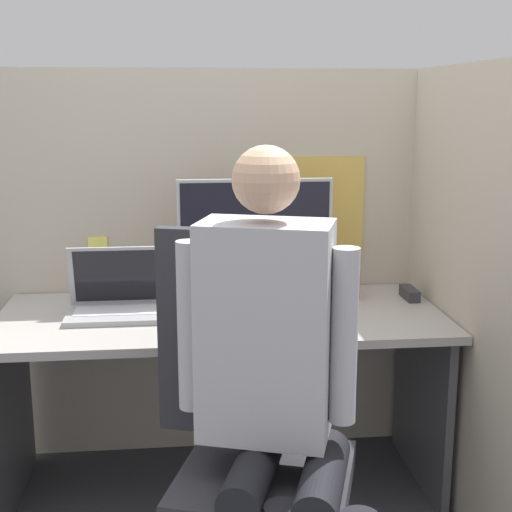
# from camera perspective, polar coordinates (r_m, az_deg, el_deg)

# --- Properties ---
(cubicle_panel_back) EXTENTS (2.12, 0.05, 1.58)m
(cubicle_panel_back) POSITION_cam_1_polar(r_m,az_deg,el_deg) (2.94, -3.18, -0.77)
(cubicle_panel_back) COLOR #B7AD99
(cubicle_panel_back) RESTS_ON ground
(cubicle_panel_right) EXTENTS (0.04, 1.34, 1.58)m
(cubicle_panel_right) POSITION_cam_1_polar(r_m,az_deg,el_deg) (2.69, 15.28, -2.51)
(cubicle_panel_right) COLOR #B7AD99
(cubicle_panel_right) RESTS_ON ground
(desk) EXTENTS (1.62, 0.70, 0.70)m
(desk) POSITION_cam_1_polar(r_m,az_deg,el_deg) (2.66, -2.78, -7.92)
(desk) COLOR #9E9993
(desk) RESTS_ON ground
(paper_box) EXTENTS (0.30, 0.24, 0.07)m
(paper_box) POSITION_cam_1_polar(r_m,az_deg,el_deg) (2.77, -0.06, -2.88)
(paper_box) COLOR red
(paper_box) RESTS_ON desk
(monitor) EXTENTS (0.59, 0.21, 0.41)m
(monitor) POSITION_cam_1_polar(r_m,az_deg,el_deg) (2.71, -0.07, 2.26)
(monitor) COLOR #B2B2B7
(monitor) RESTS_ON paper_box
(laptop) EXTENTS (0.35, 0.23, 0.24)m
(laptop) POSITION_cam_1_polar(r_m,az_deg,el_deg) (2.62, -11.13, -3.64)
(laptop) COLOR #99999E
(laptop) RESTS_ON desk
(mouse) EXTENTS (0.07, 0.05, 0.04)m
(mouse) POSITION_cam_1_polar(r_m,az_deg,el_deg) (2.48, -5.99, -5.08)
(mouse) COLOR gray
(mouse) RESTS_ON desk
(stapler) EXTENTS (0.05, 0.13, 0.04)m
(stapler) POSITION_cam_1_polar(r_m,az_deg,el_deg) (2.85, 12.19, -2.94)
(stapler) COLOR #2D2D33
(stapler) RESTS_ON desk
(carrot_toy) EXTENTS (0.05, 0.13, 0.05)m
(carrot_toy) POSITION_cam_1_polar(r_m,az_deg,el_deg) (2.44, -6.39, -5.27)
(carrot_toy) COLOR orange
(carrot_toy) RESTS_ON desk
(office_chair) EXTENTS (0.59, 0.63, 1.10)m
(office_chair) POSITION_cam_1_polar(r_m,az_deg,el_deg) (2.09, -0.60, -13.48)
(office_chair) COLOR #2D2D33
(office_chair) RESTS_ON ground
(person) EXTENTS (0.46, 0.52, 1.35)m
(person) POSITION_cam_1_polar(r_m,az_deg,el_deg) (1.85, 1.55, -9.41)
(person) COLOR black
(person) RESTS_ON ground
(coffee_mug) EXTENTS (0.07, 0.07, 0.11)m
(coffee_mug) POSITION_cam_1_polar(r_m,az_deg,el_deg) (2.81, 7.61, -2.28)
(coffee_mug) COLOR #A3332D
(coffee_mug) RESTS_ON desk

